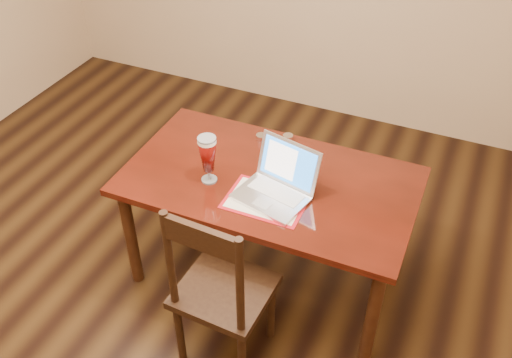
% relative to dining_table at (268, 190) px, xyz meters
% --- Properties ---
extents(ground, '(5.00, 5.00, 0.00)m').
position_rel_dining_table_xyz_m(ground, '(-0.51, -0.54, -0.66)').
color(ground, black).
rests_on(ground, ground).
extents(room_shell, '(4.51, 5.01, 2.71)m').
position_rel_dining_table_xyz_m(room_shell, '(-0.51, -0.54, 1.10)').
color(room_shell, tan).
rests_on(room_shell, ground).
extents(dining_table, '(1.59, 0.90, 1.02)m').
position_rel_dining_table_xyz_m(dining_table, '(0.00, 0.00, 0.00)').
color(dining_table, '#461109').
rests_on(dining_table, ground).
extents(dining_chair, '(0.47, 0.45, 1.05)m').
position_rel_dining_table_xyz_m(dining_chair, '(0.01, -0.62, -0.17)').
color(dining_chair, black).
rests_on(dining_chair, ground).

